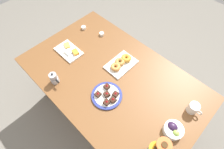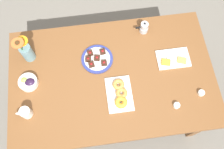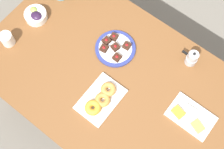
# 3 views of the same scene
# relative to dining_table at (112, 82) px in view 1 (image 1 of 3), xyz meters

# --- Properties ---
(ground_plane) EXTENTS (6.00, 6.00, 0.00)m
(ground_plane) POSITION_rel_dining_table_xyz_m (0.00, 0.00, -0.65)
(ground_plane) COLOR slate
(dining_table) EXTENTS (1.60, 1.00, 0.74)m
(dining_table) POSITION_rel_dining_table_xyz_m (0.00, 0.00, 0.00)
(dining_table) COLOR brown
(dining_table) RESTS_ON ground_plane
(coffee_mug) EXTENTS (0.11, 0.08, 0.09)m
(coffee_mug) POSITION_rel_dining_table_xyz_m (0.65, 0.21, 0.13)
(coffee_mug) COLOR white
(coffee_mug) RESTS_ON dining_table
(grape_bowl) EXTENTS (0.14, 0.14, 0.07)m
(grape_bowl) POSITION_rel_dining_table_xyz_m (0.64, -0.03, 0.12)
(grape_bowl) COLOR white
(grape_bowl) RESTS_ON dining_table
(cheese_platter) EXTENTS (0.26, 0.17, 0.03)m
(cheese_platter) POSITION_rel_dining_table_xyz_m (-0.50, -0.08, 0.10)
(cheese_platter) COLOR white
(cheese_platter) RESTS_ON dining_table
(croissant_platter) EXTENTS (0.19, 0.28, 0.05)m
(croissant_platter) POSITION_rel_dining_table_xyz_m (-0.04, 0.16, 0.11)
(croissant_platter) COLOR white
(croissant_platter) RESTS_ON dining_table
(jam_cup_honey) EXTENTS (0.05, 0.05, 0.03)m
(jam_cup_honey) POSITION_rel_dining_table_xyz_m (-0.44, 0.30, 0.10)
(jam_cup_honey) COLOR white
(jam_cup_honey) RESTS_ON dining_table
(jam_cup_berry) EXTENTS (0.05, 0.05, 0.03)m
(jam_cup_berry) POSITION_rel_dining_table_xyz_m (-0.65, 0.23, 0.10)
(jam_cup_berry) COLOR white
(jam_cup_berry) RESTS_ON dining_table
(dessert_plate) EXTENTS (0.25, 0.25, 0.05)m
(dessert_plate) POSITION_rel_dining_table_xyz_m (0.10, -0.16, 0.10)
(dessert_plate) COLOR navy
(dessert_plate) RESTS_ON dining_table
(moka_pot) EXTENTS (0.11, 0.07, 0.12)m
(moka_pot) POSITION_rel_dining_table_xyz_m (-0.31, -0.37, 0.13)
(moka_pot) COLOR #B7B7BC
(moka_pot) RESTS_ON dining_table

